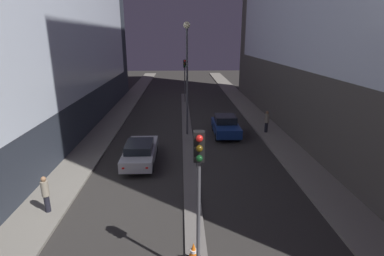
% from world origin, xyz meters
% --- Properties ---
extents(building_left, '(6.01, 38.12, 18.79)m').
position_xyz_m(building_left, '(-11.01, 19.06, 9.40)').
color(building_left, '#2D333D').
rests_on(building_left, ground).
extents(median_strip, '(0.81, 34.67, 0.11)m').
position_xyz_m(median_strip, '(0.00, 18.34, 0.06)').
color(median_strip, '#66605B').
rests_on(median_strip, ground).
extents(traffic_light_near, '(0.32, 0.42, 4.97)m').
position_xyz_m(traffic_light_near, '(0.00, 2.77, 3.74)').
color(traffic_light_near, '#4C4C51').
rests_on(traffic_light_near, median_strip).
extents(traffic_light_mid, '(0.32, 0.42, 4.97)m').
position_xyz_m(traffic_light_mid, '(0.00, 30.38, 3.74)').
color(traffic_light_mid, '#4C4C51').
rests_on(traffic_light_mid, median_strip).
extents(street_lamp, '(0.51, 0.51, 8.59)m').
position_xyz_m(street_lamp, '(0.00, 17.74, 5.82)').
color(street_lamp, '#4C4C51').
rests_on(street_lamp, median_strip).
extents(traffic_cone_far, '(0.52, 0.52, 0.74)m').
position_xyz_m(traffic_cone_far, '(-0.12, 3.43, 0.48)').
color(traffic_cone_far, black).
rests_on(traffic_cone_far, median_strip).
extents(car_left_lane, '(1.86, 4.78, 1.44)m').
position_xyz_m(car_left_lane, '(-3.08, 12.35, 0.75)').
color(car_left_lane, '#B2B2B7').
rests_on(car_left_lane, ground).
extents(car_right_lane, '(1.92, 4.09, 1.58)m').
position_xyz_m(car_right_lane, '(3.08, 17.65, 0.79)').
color(car_right_lane, navy).
rests_on(car_right_lane, ground).
extents(pedestrian_on_left_sidewalk, '(0.32, 0.32, 1.71)m').
position_xyz_m(pedestrian_on_left_sidewalk, '(-6.50, 6.76, 1.05)').
color(pedestrian_on_left_sidewalk, black).
rests_on(pedestrian_on_left_sidewalk, sidewalk_left).
extents(pedestrian_on_right_sidewalk, '(0.35, 0.35, 1.77)m').
position_xyz_m(pedestrian_on_right_sidewalk, '(6.46, 17.94, 1.07)').
color(pedestrian_on_right_sidewalk, black).
rests_on(pedestrian_on_right_sidewalk, sidewalk_right).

